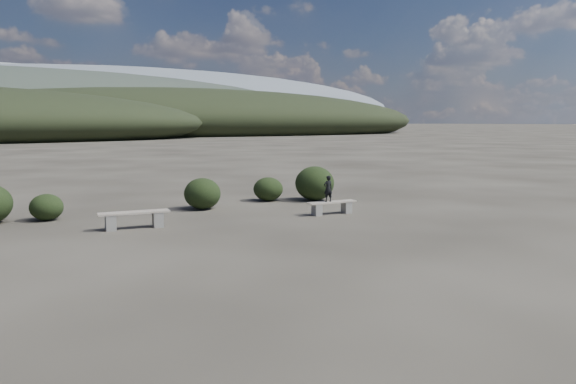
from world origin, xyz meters
TOP-DOWN VIEW (x-y plane):
  - ground at (0.00, 0.00)m, footprint 1200.00×1200.00m
  - bench_left at (-3.78, 6.18)m, footprint 1.92×0.57m
  - bench_right at (2.26, 5.54)m, footprint 1.65×0.42m
  - seated_person at (2.12, 5.54)m, footprint 0.31×0.21m
  - shrub_a at (-5.71, 8.77)m, footprint 0.96×0.96m
  - shrub_b at (-0.92, 8.53)m, footprint 1.22×1.22m
  - shrub_c at (1.91, 9.23)m, footprint 1.09×1.09m
  - shrub_d at (3.48, 8.49)m, footprint 1.45×1.45m

SIDE VIEW (x-z plane):
  - ground at x=0.00m, z-range 0.00..0.00m
  - bench_right at x=2.26m, z-range 0.04..0.45m
  - bench_left at x=-3.78m, z-range 0.05..0.52m
  - shrub_a at x=-5.71m, z-range 0.00..0.79m
  - shrub_c at x=1.91m, z-range 0.00..0.87m
  - shrub_b at x=-0.92m, z-range 0.00..1.05m
  - shrub_d at x=3.48m, z-range 0.00..1.27m
  - seated_person at x=2.12m, z-range 0.41..1.24m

